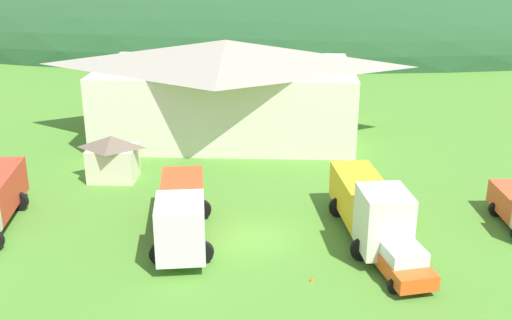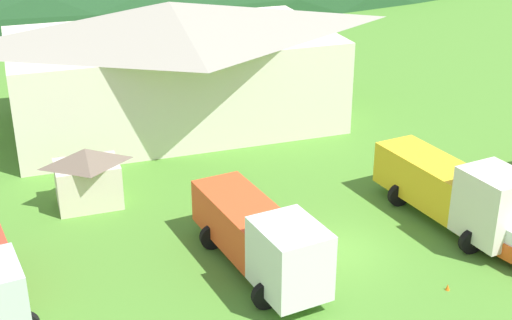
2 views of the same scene
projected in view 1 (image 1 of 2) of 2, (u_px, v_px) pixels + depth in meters
name	position (u px, v px, depth m)	size (l,w,h in m)	color
ground_plane	(256.00, 238.00, 31.70)	(200.00, 200.00, 0.00)	#4C842D
forested_hill_backdrop	(276.00, 35.00, 98.35)	(132.96, 60.00, 27.88)	#234C28
depot_building	(227.00, 87.00, 47.00)	(20.58, 11.90, 7.50)	silver
play_shed_cream	(113.00, 157.00, 38.96)	(3.21, 2.45, 2.92)	beige
heavy_rig_white	(182.00, 212.00, 30.72)	(3.73, 8.43, 3.23)	white
heavy_rig_striped	(370.00, 206.00, 31.16)	(3.71, 8.45, 3.54)	silver
service_pickup_orange	(398.00, 258.00, 28.08)	(3.06, 5.24, 1.66)	#EB531B
traffic_cone_near_pickup	(312.00, 281.00, 27.69)	(0.36, 0.36, 0.52)	orange
traffic_cone_mid_row	(208.00, 205.00, 35.65)	(0.36, 0.36, 0.46)	orange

